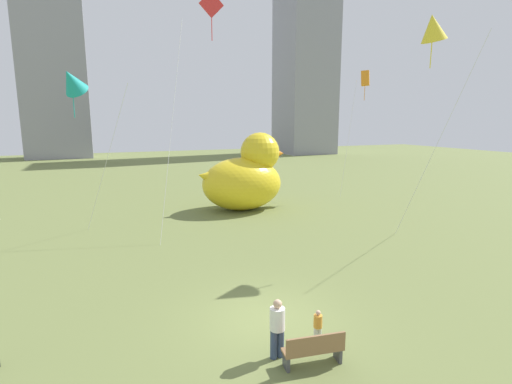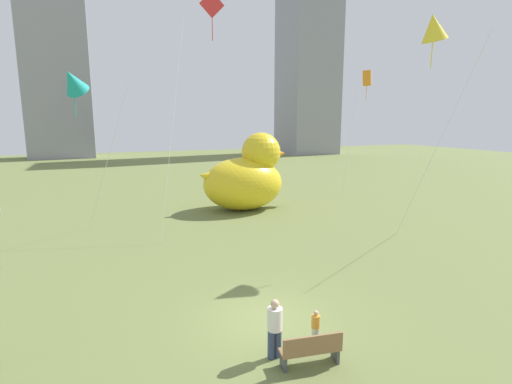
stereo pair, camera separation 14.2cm
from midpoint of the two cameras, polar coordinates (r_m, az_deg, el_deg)
The scene contains 10 objects.
ground_plane at distance 12.80m, azimuth 1.35°, elevation -18.04°, with size 140.00×140.00×0.00m, color olive.
park_bench at distance 10.60m, azimuth 8.05°, elevation -21.75°, with size 1.60×0.66×0.90m.
person_adult at distance 10.62m, azimuth 2.73°, elevation -18.95°, with size 0.39×0.39×1.61m.
person_child at distance 11.47m, azimuth 8.65°, elevation -18.68°, with size 0.24×0.24×0.98m.
giant_inflatable_duck at distance 26.85m, azimuth -1.75°, elevation 2.17°, with size 6.39×4.10×5.30m.
city_skyline at distance 69.34m, azimuth -20.82°, elevation 21.27°, with size 74.19×15.18×41.60m.
kite_red at distance 21.31m, azimuth -7.29°, elevation 24.06°, with size 3.76×3.93×12.36m.
kite_yellow at distance 19.98m, azimuth 24.25°, elevation 20.98°, with size 3.26×3.37×10.77m.
kite_orange at distance 32.87m, azimuth 15.52°, elevation 15.63°, with size 2.06×2.11×9.94m.
kite_teal at distance 21.08m, azimuth -25.48°, elevation 14.39°, with size 3.42×3.48×8.71m.
Camera 1 is at (-4.60, -10.27, 6.09)m, focal length 27.39 mm.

